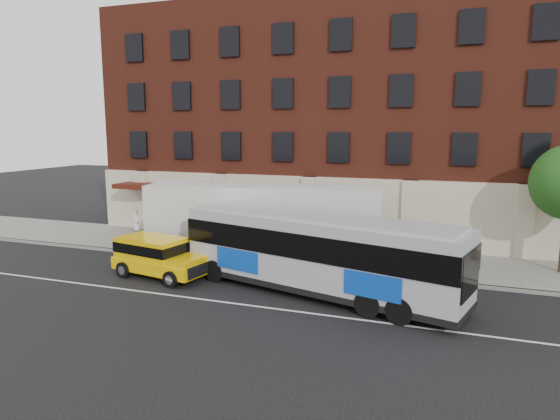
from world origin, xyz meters
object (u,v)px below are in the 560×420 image
(sign_pole, at_px, (138,228))
(shipping_container, at_px, (262,224))
(yellow_suv, at_px, (157,255))
(city_bus, at_px, (318,251))

(sign_pole, xyz_separation_m, shipping_container, (7.33, 0.79, 0.58))
(sign_pole, bearing_deg, yellow_suv, -44.47)
(city_bus, distance_m, shipping_container, 5.91)
(city_bus, xyz_separation_m, shipping_container, (-4.18, 4.17, 0.12))
(sign_pole, height_order, shipping_container, shipping_container)
(city_bus, bearing_deg, sign_pole, 163.60)
(yellow_suv, relative_size, shipping_container, 0.40)
(city_bus, relative_size, yellow_suv, 2.54)
(yellow_suv, bearing_deg, sign_pole, 135.53)
(sign_pole, distance_m, yellow_suv, 4.99)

